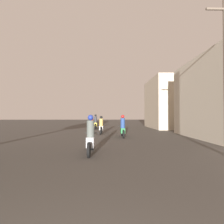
{
  "coord_description": "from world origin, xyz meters",
  "views": [
    {
      "loc": [
        0.38,
        -0.24,
        1.62
      ],
      "look_at": [
        0.77,
        17.76,
        1.93
      ],
      "focal_mm": 28.0,
      "sensor_mm": 36.0,
      "label": 1
    }
  ],
  "objects_px": {
    "motorcycle_white": "(101,127)",
    "motorcycle_orange": "(92,123)",
    "building_right_near": "(221,99)",
    "motorcycle_yellow": "(96,123)",
    "motorcycle_green": "(123,128)",
    "building_right_far": "(173,104)",
    "motorcycle_silver": "(91,138)"
  },
  "relations": [
    {
      "from": "motorcycle_white",
      "to": "building_right_far",
      "type": "distance_m",
      "value": 11.25
    },
    {
      "from": "motorcycle_silver",
      "to": "motorcycle_white",
      "type": "height_order",
      "value": "motorcycle_silver"
    },
    {
      "from": "motorcycle_orange",
      "to": "building_right_far",
      "type": "distance_m",
      "value": 10.58
    },
    {
      "from": "motorcycle_white",
      "to": "motorcycle_orange",
      "type": "bearing_deg",
      "value": 109.49
    },
    {
      "from": "building_right_far",
      "to": "motorcycle_white",
      "type": "bearing_deg",
      "value": -142.83
    },
    {
      "from": "motorcycle_white",
      "to": "building_right_near",
      "type": "height_order",
      "value": "building_right_near"
    },
    {
      "from": "motorcycle_yellow",
      "to": "motorcycle_silver",
      "type": "bearing_deg",
      "value": -82.8
    },
    {
      "from": "motorcycle_white",
      "to": "motorcycle_yellow",
      "type": "distance_m",
      "value": 4.97
    },
    {
      "from": "motorcycle_yellow",
      "to": "motorcycle_white",
      "type": "bearing_deg",
      "value": -76.26
    },
    {
      "from": "motorcycle_orange",
      "to": "motorcycle_silver",
      "type": "bearing_deg",
      "value": -90.61
    },
    {
      "from": "building_right_near",
      "to": "motorcycle_orange",
      "type": "bearing_deg",
      "value": 133.29
    },
    {
      "from": "motorcycle_green",
      "to": "motorcycle_yellow",
      "type": "xyz_separation_m",
      "value": [
        -2.51,
        7.24,
        0.03
      ]
    },
    {
      "from": "motorcycle_yellow",
      "to": "building_right_far",
      "type": "bearing_deg",
      "value": 14.3
    },
    {
      "from": "motorcycle_yellow",
      "to": "building_right_near",
      "type": "bearing_deg",
      "value": -36.03
    },
    {
      "from": "building_right_near",
      "to": "building_right_far",
      "type": "height_order",
      "value": "building_right_far"
    },
    {
      "from": "motorcycle_white",
      "to": "motorcycle_yellow",
      "type": "relative_size",
      "value": 1.06
    },
    {
      "from": "motorcycle_white",
      "to": "motorcycle_yellow",
      "type": "bearing_deg",
      "value": 108.19
    },
    {
      "from": "motorcycle_orange",
      "to": "motorcycle_white",
      "type": "bearing_deg",
      "value": -84.63
    },
    {
      "from": "motorcycle_white",
      "to": "building_right_far",
      "type": "bearing_deg",
      "value": 45.65
    },
    {
      "from": "motorcycle_green",
      "to": "motorcycle_orange",
      "type": "xyz_separation_m",
      "value": [
        -3.16,
        10.02,
        -0.03
      ]
    },
    {
      "from": "motorcycle_silver",
      "to": "motorcycle_yellow",
      "type": "relative_size",
      "value": 1.01
    },
    {
      "from": "motorcycle_green",
      "to": "motorcycle_white",
      "type": "height_order",
      "value": "motorcycle_green"
    },
    {
      "from": "motorcycle_silver",
      "to": "building_right_far",
      "type": "relative_size",
      "value": 0.28
    },
    {
      "from": "motorcycle_silver",
      "to": "building_right_far",
      "type": "height_order",
      "value": "building_right_far"
    },
    {
      "from": "building_right_near",
      "to": "building_right_far",
      "type": "xyz_separation_m",
      "value": [
        0.14,
        9.68,
        0.27
      ]
    },
    {
      "from": "motorcycle_yellow",
      "to": "building_right_far",
      "type": "height_order",
      "value": "building_right_far"
    },
    {
      "from": "building_right_near",
      "to": "building_right_far",
      "type": "distance_m",
      "value": 9.68
    },
    {
      "from": "motorcycle_yellow",
      "to": "building_right_far",
      "type": "relative_size",
      "value": 0.28
    },
    {
      "from": "motorcycle_silver",
      "to": "building_right_near",
      "type": "relative_size",
      "value": 0.29
    },
    {
      "from": "motorcycle_orange",
      "to": "building_right_near",
      "type": "bearing_deg",
      "value": -52.35
    },
    {
      "from": "motorcycle_white",
      "to": "motorcycle_orange",
      "type": "height_order",
      "value": "motorcycle_white"
    },
    {
      "from": "motorcycle_orange",
      "to": "building_right_far",
      "type": "xyz_separation_m",
      "value": [
        10.25,
        -1.04,
        2.43
      ]
    }
  ]
}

